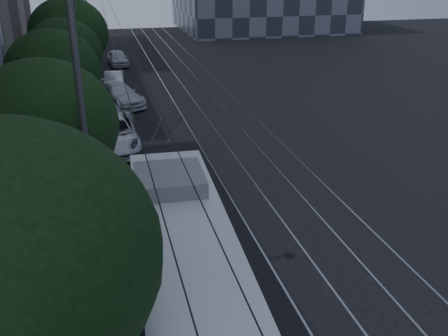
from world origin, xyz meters
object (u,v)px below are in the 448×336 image
car_white_c (114,81)px  streetlamp_far (81,8)px  car_white_b (119,95)px  streetlamp_near (94,78)px  trolleybus (187,278)px  car_white_a (109,113)px  pickup_silver (112,133)px  car_white_d (118,58)px

car_white_c → streetlamp_far: bearing=-124.2°
car_white_b → streetlamp_far: streetlamp_far is taller
streetlamp_near → streetlamp_far: streetlamp_near is taller
trolleybus → car_white_c: size_ratio=2.96×
car_white_a → car_white_c: bearing=73.9°
pickup_silver → streetlamp_far: size_ratio=0.57×
car_white_b → streetlamp_near: bearing=-117.1°
streetlamp_near → car_white_c: bearing=87.3°
trolleybus → car_white_d: size_ratio=2.89×
pickup_silver → car_white_d: 22.17m
car_white_a → streetlamp_far: streetlamp_far is taller
trolleybus → car_white_a: trolleybus is taller
pickup_silver → car_white_d: pickup_silver is taller
car_white_c → streetlamp_near: size_ratio=0.37×
car_white_b → streetlamp_near: (-1.28, -20.38, 5.71)m
trolleybus → car_white_a: (-1.40, 19.25, -0.98)m
car_white_c → car_white_d: 9.32m
pickup_silver → car_white_c: bearing=85.9°
pickup_silver → streetlamp_near: size_ratio=0.56×
trolleybus → car_white_b: bearing=94.0°
pickup_silver → car_white_d: bearing=85.2°
trolleybus → streetlamp_near: 5.91m
trolleybus → streetlamp_far: streetlamp_far is taller
pickup_silver → streetlamp_near: streetlamp_near is taller
car_white_a → streetlamp_far: (-1.08, 6.15, 5.58)m
car_white_c → streetlamp_near: 25.50m
car_white_b → car_white_d: car_white_b is taller
car_white_a → streetlamp_far: size_ratio=0.37×
pickup_silver → car_white_b: bearing=83.6°
car_white_d → streetlamp_far: (-2.56, -11.58, 5.54)m
car_white_c → car_white_d: bearing=89.1°
streetlamp_far → car_white_d: bearing=77.6°
car_white_c → car_white_b: bearing=-85.0°
car_white_c → pickup_silver: bearing=-89.4°
car_white_a → streetlamp_near: streetlamp_near is taller
car_white_b → streetlamp_far: 6.20m
car_white_a → car_white_b: (0.81, 4.01, 0.07)m
trolleybus → car_white_b: trolleybus is taller
trolleybus → streetlamp_near: size_ratio=1.11×
trolleybus → pickup_silver: 14.95m
car_white_c → streetlamp_near: (-1.19, -24.81, 5.78)m
trolleybus → streetlamp_far: 25.93m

